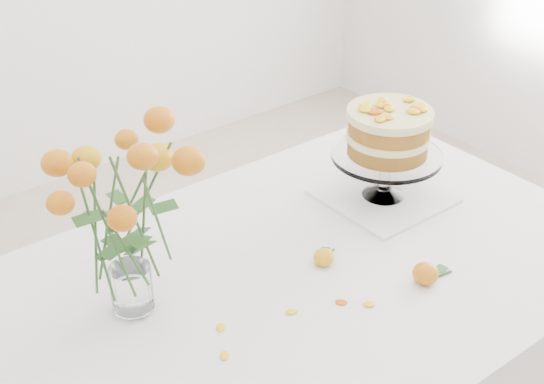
# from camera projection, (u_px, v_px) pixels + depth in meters

# --- Properties ---
(table) EXTENTS (1.43, 0.93, 0.76)m
(table) POSITION_uv_depth(u_px,v_px,m) (304.00, 297.00, 1.71)
(table) COLOR tan
(table) RESTS_ON ground
(napkin) EXTENTS (0.28, 0.28, 0.01)m
(napkin) POSITION_uv_depth(u_px,v_px,m) (383.00, 196.00, 1.92)
(napkin) COLOR white
(napkin) RESTS_ON table
(cake_stand) EXTENTS (0.27, 0.27, 0.25)m
(cake_stand) POSITION_uv_depth(u_px,v_px,m) (388.00, 137.00, 1.83)
(cake_stand) COLOR white
(cake_stand) RESTS_ON napkin
(rose_vase) EXTENTS (0.32, 0.32, 0.42)m
(rose_vase) POSITION_uv_depth(u_px,v_px,m) (122.00, 207.00, 1.42)
(rose_vase) COLOR white
(rose_vase) RESTS_ON table
(loose_rose_near) EXTENTS (0.08, 0.05, 0.04)m
(loose_rose_near) POSITION_uv_depth(u_px,v_px,m) (324.00, 257.00, 1.67)
(loose_rose_near) COLOR orange
(loose_rose_near) RESTS_ON table
(loose_rose_far) EXTENTS (0.10, 0.06, 0.05)m
(loose_rose_far) POSITION_uv_depth(u_px,v_px,m) (426.00, 273.00, 1.61)
(loose_rose_far) COLOR #C15509
(loose_rose_far) RESTS_ON table
(stray_petal_a) EXTENTS (0.03, 0.02, 0.00)m
(stray_petal_a) POSITION_uv_depth(u_px,v_px,m) (292.00, 312.00, 1.54)
(stray_petal_a) COLOR yellow
(stray_petal_a) RESTS_ON table
(stray_petal_b) EXTENTS (0.03, 0.02, 0.00)m
(stray_petal_b) POSITION_uv_depth(u_px,v_px,m) (341.00, 302.00, 1.56)
(stray_petal_b) COLOR yellow
(stray_petal_b) RESTS_ON table
(stray_petal_c) EXTENTS (0.03, 0.02, 0.00)m
(stray_petal_c) POSITION_uv_depth(u_px,v_px,m) (369.00, 304.00, 1.56)
(stray_petal_c) COLOR yellow
(stray_petal_c) RESTS_ON table
(stray_petal_d) EXTENTS (0.03, 0.02, 0.00)m
(stray_petal_d) POSITION_uv_depth(u_px,v_px,m) (221.00, 327.00, 1.49)
(stray_petal_d) COLOR yellow
(stray_petal_d) RESTS_ON table
(stray_petal_e) EXTENTS (0.03, 0.02, 0.00)m
(stray_petal_e) POSITION_uv_depth(u_px,v_px,m) (225.00, 356.00, 1.43)
(stray_petal_e) COLOR yellow
(stray_petal_e) RESTS_ON table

